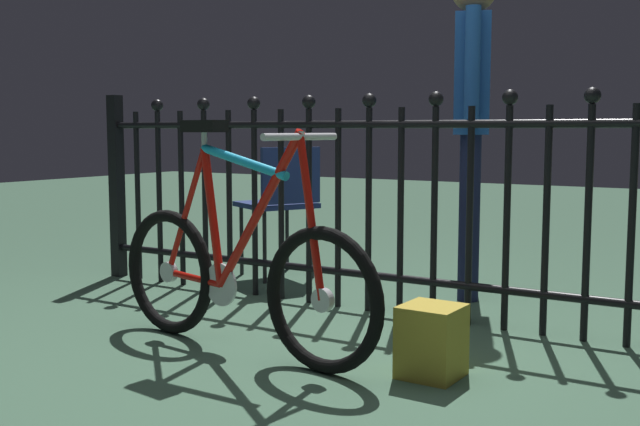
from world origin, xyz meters
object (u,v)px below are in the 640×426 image
Objects in this scene: bicycle at (238,272)px; person_visitor at (472,100)px; chair_navy at (282,197)px; display_crate at (432,341)px.

person_visitor is (0.43, 1.46, 0.73)m from bicycle.
chair_navy is 0.46× the size of person_visitor.
person_visitor is (1.16, 0.09, 0.56)m from chair_navy.
person_visitor is 6.57× the size of display_crate.
chair_navy is 2.01m from display_crate.
chair_navy is at bearing -175.47° from person_visitor.
chair_navy reaches higher than display_crate.
bicycle is 0.83m from display_crate.
bicycle is at bearing -61.90° from chair_navy.
bicycle is 1.56m from chair_navy.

